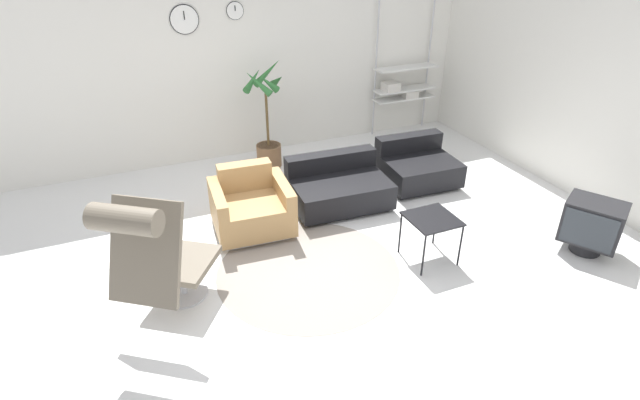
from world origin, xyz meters
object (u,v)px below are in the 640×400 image
object	(u,v)px
couch_second	(417,167)
side_table	(432,222)
lounge_chair	(153,249)
crt_television	(592,225)
potted_plant	(268,131)
couch_low	(338,188)
armchair_red	(251,208)
shelf_unit	(403,85)

from	to	relation	value
couch_second	side_table	xyz separation A→B (m)	(-0.85, -1.56, 0.22)
lounge_chair	side_table	size ratio (longest dim) A/B	2.63
crt_television	lounge_chair	bearing A→B (deg)	50.57
side_table	crt_television	size ratio (longest dim) A/B	0.72
couch_second	potted_plant	world-z (taller)	potted_plant
side_table	potted_plant	size ratio (longest dim) A/B	0.33
couch_low	potted_plant	distance (m)	1.52
crt_television	potted_plant	world-z (taller)	potted_plant
lounge_chair	side_table	bearing A→B (deg)	32.37
lounge_chair	armchair_red	size ratio (longest dim) A/B	1.45
side_table	crt_television	bearing A→B (deg)	-18.46
armchair_red	couch_low	distance (m)	1.15
couch_second	shelf_unit	size ratio (longest dim) A/B	0.47
lounge_chair	couch_second	world-z (taller)	lounge_chair
couch_low	crt_television	world-z (taller)	crt_television
armchair_red	shelf_unit	size ratio (longest dim) A/B	0.43
couch_second	potted_plant	distance (m)	2.12
armchair_red	couch_second	world-z (taller)	armchair_red
couch_second	shelf_unit	distance (m)	1.93
lounge_chair	shelf_unit	world-z (taller)	shelf_unit
shelf_unit	couch_second	bearing A→B (deg)	-114.02
lounge_chair	crt_television	world-z (taller)	lounge_chair
lounge_chair	crt_television	distance (m)	4.35
side_table	potted_plant	bearing A→B (deg)	105.79
couch_second	crt_television	xyz separation A→B (m)	(0.78, -2.10, 0.11)
potted_plant	shelf_unit	xyz separation A→B (m)	(2.41, 0.39, 0.27)
armchair_red	potted_plant	distance (m)	1.74
crt_television	couch_second	bearing A→B (deg)	-10.11
shelf_unit	potted_plant	bearing A→B (deg)	-170.86
potted_plant	shelf_unit	bearing A→B (deg)	9.14
shelf_unit	crt_television	bearing A→B (deg)	-89.57
lounge_chair	armchair_red	xyz separation A→B (m)	(1.13, 1.15, -0.48)
lounge_chair	side_table	world-z (taller)	lounge_chair
lounge_chair	armchair_red	bearing A→B (deg)	80.79
side_table	crt_television	distance (m)	1.72
couch_low	side_table	world-z (taller)	couch_low
shelf_unit	armchair_red	bearing A→B (deg)	-147.93
couch_low	lounge_chair	bearing A→B (deg)	32.86
lounge_chair	couch_low	size ratio (longest dim) A/B	1.08
armchair_red	couch_second	bearing A→B (deg)	-169.36
lounge_chair	shelf_unit	distance (m)	5.26
side_table	couch_second	bearing A→B (deg)	61.31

